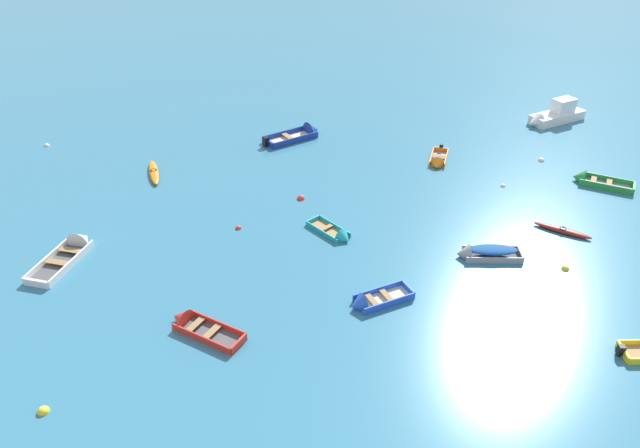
{
  "coord_description": "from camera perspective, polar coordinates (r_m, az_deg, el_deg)",
  "views": [
    {
      "loc": [
        -4.33,
        -7.52,
        16.99
      ],
      "look_at": [
        0.0,
        19.19,
        0.15
      ],
      "focal_mm": 32.51,
      "sensor_mm": 36.0,
      "label": 1
    }
  ],
  "objects": [
    {
      "name": "rowboat_orange_outer_right",
      "position": [
        39.53,
        11.52,
        6.03
      ],
      "size": [
        2.11,
        3.03,
        0.93
      ],
      "color": "gray",
      "rests_on": "ground_plane"
    },
    {
      "name": "kayak_maroon_back_row_left",
      "position": [
        33.99,
        22.76,
        -0.58
      ],
      "size": [
        2.61,
        2.37,
        0.29
      ],
      "color": "maroon",
      "rests_on": "ground_plane"
    },
    {
      "name": "rowboat_deep_blue_far_back",
      "position": [
        42.95,
        -1.67,
        8.89
      ],
      "size": [
        4.55,
        3.19,
        1.43
      ],
      "color": "beige",
      "rests_on": "ground_plane"
    },
    {
      "name": "rowboat_blue_far_left",
      "position": [
        26.49,
        4.86,
        -7.67
      ],
      "size": [
        3.22,
        1.86,
        1.0
      ],
      "color": "beige",
      "rests_on": "ground_plane"
    },
    {
      "name": "mooring_buoy_near_foreground",
      "position": [
        32.08,
        -8.03,
        -0.43
      ],
      "size": [
        0.33,
        0.33,
        0.33
      ],
      "primitive_type": "sphere",
      "color": "red",
      "rests_on": "ground_plane"
    },
    {
      "name": "mooring_buoy_between_boats_right",
      "position": [
        24.4,
        -25.55,
        -16.33
      ],
      "size": [
        0.44,
        0.44,
        0.44
      ],
      "primitive_type": "sphere",
      "color": "yellow",
      "rests_on": "ground_plane"
    },
    {
      "name": "motor_launch_white_back_row_center",
      "position": [
        48.84,
        22.09,
        9.9
      ],
      "size": [
        5.34,
        2.99,
        1.98
      ],
      "color": "white",
      "rests_on": "ground_plane"
    },
    {
      "name": "rowboat_turquoise_near_camera",
      "position": [
        30.96,
        1.82,
        -1.13
      ],
      "size": [
        2.37,
        2.97,
        0.92
      ],
      "color": "#99754C",
      "rests_on": "ground_plane"
    },
    {
      "name": "rowboat_green_midfield_left",
      "position": [
        40.05,
        25.07,
        3.91
      ],
      "size": [
        3.57,
        3.03,
        1.17
      ],
      "color": "gray",
      "rests_on": "ground_plane"
    },
    {
      "name": "rowboat_red_cluster_outer",
      "position": [
        25.89,
        -12.48,
        -9.59
      ],
      "size": [
        3.42,
        3.04,
        1.03
      ],
      "color": "#4C4C51",
      "rests_on": "ground_plane"
    },
    {
      "name": "kayak_orange_cluster_inner",
      "position": [
        38.86,
        -16.04,
        4.92
      ],
      "size": [
        1.12,
        3.59,
        0.34
      ],
      "color": "orange",
      "rests_on": "ground_plane"
    },
    {
      "name": "rowboat_grey_near_right",
      "position": [
        30.46,
        15.67,
        -2.73
      ],
      "size": [
        3.42,
        1.62,
        1.01
      ],
      "color": "#4C4C51",
      "rests_on": "ground_plane"
    },
    {
      "name": "mooring_buoy_central",
      "position": [
        42.0,
        20.94,
        5.84
      ],
      "size": [
        0.41,
        0.41,
        0.41
      ],
      "primitive_type": "sphere",
      "color": "silver",
      "rests_on": "ground_plane"
    },
    {
      "name": "mooring_buoy_between_boats_left",
      "position": [
        45.76,
        -25.29,
        6.97
      ],
      "size": [
        0.36,
        0.36,
        0.36
      ],
      "primitive_type": "sphere",
      "color": "silver",
      "rests_on": "ground_plane"
    },
    {
      "name": "mooring_buoy_trailing",
      "position": [
        34.63,
        -1.89,
        2.5
      ],
      "size": [
        0.47,
        0.47,
        0.47
      ],
      "primitive_type": "sphere",
      "color": "red",
      "rests_on": "ground_plane"
    },
    {
      "name": "mooring_buoy_far_field",
      "position": [
        37.76,
        17.56,
        3.57
      ],
      "size": [
        0.31,
        0.31,
        0.31
      ],
      "primitive_type": "sphere",
      "color": "silver",
      "rests_on": "ground_plane"
    },
    {
      "name": "rowboat_white_back_row_right",
      "position": [
        32.41,
        -23.03,
        -2.21
      ],
      "size": [
        2.94,
        4.45,
        1.32
      ],
      "color": "#4C4C51",
      "rests_on": "ground_plane"
    },
    {
      "name": "mooring_buoy_midfield",
      "position": [
        31.12,
        22.99,
        -4.1
      ],
      "size": [
        0.38,
        0.38,
        0.38
      ],
      "primitive_type": "sphere",
      "color": "yellow",
      "rests_on": "ground_plane"
    }
  ]
}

